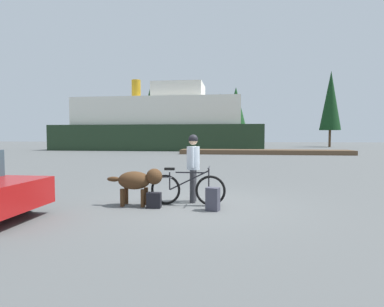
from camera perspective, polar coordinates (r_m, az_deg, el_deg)
ground_plane at (r=7.52m, az=0.18°, el=-9.39°), size 160.00×160.00×0.00m
bicycle at (r=7.43m, az=-0.88°, el=-6.48°), size 1.79×0.44×0.91m
person_cyclist at (r=7.71m, az=0.22°, el=-1.50°), size 0.32×0.53×1.68m
dog at (r=7.45m, az=-9.82°, el=-4.91°), size 1.34×0.50×0.89m
backpack at (r=6.94m, az=3.83°, el=-8.32°), size 0.33×0.27×0.51m
handbag_pannier at (r=7.24m, az=-6.96°, el=-8.47°), size 0.32×0.18×0.35m
dock_pier at (r=29.15m, az=13.05°, el=0.28°), size 15.24×2.44×0.40m
ferry_boat at (r=38.47m, az=-5.78°, el=5.17°), size 24.38×8.61×8.52m
pine_tree_far_left at (r=54.59m, az=-7.38°, el=8.35°), size 4.29×4.29×11.04m
pine_tree_center at (r=53.69m, az=8.02°, el=8.48°), size 3.38×3.38×9.90m
pine_tree_far_right at (r=52.05m, az=24.02°, el=8.82°), size 3.09×3.09×11.46m
pine_tree_mid_back at (r=59.17m, az=5.18°, el=7.33°), size 4.04×4.04×9.64m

